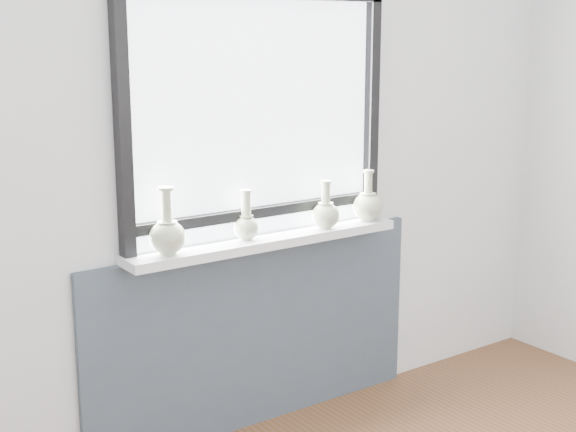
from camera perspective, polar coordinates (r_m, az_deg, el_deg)
back_wall at (r=3.49m, az=-2.48°, el=5.26°), size 3.60×0.02×2.60m
apron_panel at (r=3.68m, az=-2.09°, el=-8.36°), size 1.70×0.03×0.86m
windowsill at (r=3.48m, az=-1.52°, el=-1.78°), size 1.32×0.18×0.04m
window at (r=3.44m, az=-2.16°, el=7.53°), size 1.30×0.06×1.05m
vase_a at (r=3.21m, az=-8.57°, el=-1.29°), size 0.15×0.15×0.27m
vase_b at (r=3.41m, az=-2.98°, el=-0.57°), size 0.11×0.11×0.22m
vase_c at (r=3.61m, az=2.69°, el=0.20°), size 0.13×0.13×0.22m
vase_d at (r=3.78m, az=5.70°, el=0.80°), size 0.14×0.14×0.24m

